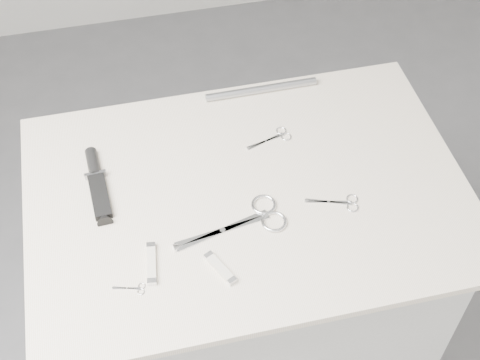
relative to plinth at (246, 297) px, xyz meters
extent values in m
cube|color=silver|center=(0.00, 0.00, 0.00)|extent=(0.90, 0.60, 0.90)
cube|color=beige|center=(0.00, 0.00, 0.46)|extent=(1.00, 0.70, 0.02)
cube|color=silver|center=(-0.08, -0.10, 0.47)|extent=(0.22, 0.08, 0.00)
cylinder|color=silver|center=(-0.08, -0.10, 0.47)|extent=(0.01, 0.01, 0.01)
torus|color=silver|center=(0.02, -0.05, 0.47)|extent=(0.06, 0.06, 0.01)
torus|color=silver|center=(0.03, -0.10, 0.47)|extent=(0.06, 0.06, 0.01)
cube|color=silver|center=(0.17, -0.07, 0.47)|extent=(0.10, 0.05, 0.00)
cylinder|color=silver|center=(0.17, -0.07, 0.47)|extent=(0.01, 0.01, 0.00)
torus|color=silver|center=(0.22, -0.08, 0.47)|extent=(0.03, 0.03, 0.00)
torus|color=silver|center=(0.22, -0.10, 0.47)|extent=(0.03, 0.03, 0.00)
cube|color=silver|center=(0.08, 0.14, 0.47)|extent=(0.10, 0.04, 0.00)
cylinder|color=silver|center=(0.08, 0.14, 0.47)|extent=(0.01, 0.01, 0.00)
torus|color=silver|center=(0.12, 0.17, 0.47)|extent=(0.03, 0.03, 0.00)
torus|color=silver|center=(0.13, 0.14, 0.47)|extent=(0.03, 0.03, 0.00)
cube|color=silver|center=(-0.30, -0.20, 0.47)|extent=(0.06, 0.02, 0.00)
cylinder|color=silver|center=(-0.30, -0.20, 0.47)|extent=(0.00, 0.00, 0.00)
torus|color=silver|center=(-0.27, -0.20, 0.47)|extent=(0.02, 0.02, 0.00)
torus|color=silver|center=(-0.27, -0.21, 0.47)|extent=(0.02, 0.02, 0.00)
cube|color=black|center=(-0.33, 0.05, 0.48)|extent=(0.04, 0.13, 0.02)
cube|color=#999CA2|center=(-0.33, 0.12, 0.48)|extent=(0.05, 0.01, 0.02)
cylinder|color=black|center=(-0.33, 0.16, 0.48)|extent=(0.03, 0.08, 0.03)
cube|color=beige|center=(-0.24, -0.15, 0.48)|extent=(0.03, 0.10, 0.01)
cube|color=silver|center=(-0.24, -0.11, 0.48)|extent=(0.02, 0.01, 0.01)
cube|color=silver|center=(-0.25, -0.19, 0.48)|extent=(0.02, 0.01, 0.01)
cube|color=beige|center=(-0.10, -0.19, 0.48)|extent=(0.06, 0.09, 0.01)
cube|color=silver|center=(-0.12, -0.16, 0.48)|extent=(0.02, 0.02, 0.01)
cube|color=silver|center=(-0.09, -0.23, 0.48)|extent=(0.02, 0.02, 0.01)
cylinder|color=#999CA2|center=(0.11, 0.31, 0.48)|extent=(0.29, 0.02, 0.02)
camera|label=1|loc=(-0.23, -0.94, 1.64)|focal=50.00mm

